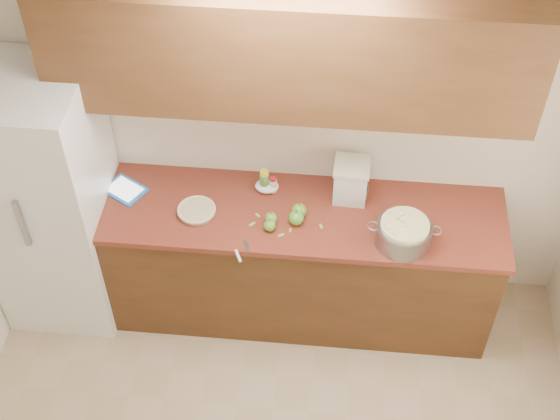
# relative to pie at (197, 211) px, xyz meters

# --- Properties ---
(room_shell) EXTENTS (3.60, 3.60, 3.60)m
(room_shell) POSITION_rel_pie_xyz_m (0.53, -1.41, 0.36)
(room_shell) COLOR tan
(room_shell) RESTS_ON ground
(counter_run) EXTENTS (2.64, 0.68, 0.92)m
(counter_run) POSITION_rel_pie_xyz_m (0.53, 0.06, -0.48)
(counter_run) COLOR #522E17
(counter_run) RESTS_ON ground
(upper_cabinets) EXTENTS (2.60, 0.34, 0.70)m
(upper_cabinets) POSITION_rel_pie_xyz_m (0.53, 0.22, 1.01)
(upper_cabinets) COLOR brown
(upper_cabinets) RESTS_ON room_shell
(fridge) EXTENTS (0.70, 0.70, 1.80)m
(fridge) POSITION_rel_pie_xyz_m (-0.91, 0.03, -0.04)
(fridge) COLOR white
(fridge) RESTS_ON ground
(pie) EXTENTS (0.24, 0.24, 0.04)m
(pie) POSITION_rel_pie_xyz_m (0.00, 0.00, 0.00)
(pie) COLOR silver
(pie) RESTS_ON counter_run
(colander) EXTENTS (0.42, 0.32, 0.16)m
(colander) POSITION_rel_pie_xyz_m (1.22, -0.12, 0.06)
(colander) COLOR gray
(colander) RESTS_ON counter_run
(flour_canister) EXTENTS (0.22, 0.22, 0.26)m
(flour_canister) POSITION_rel_pie_xyz_m (0.90, 0.23, 0.11)
(flour_canister) COLOR silver
(flour_canister) RESTS_ON counter_run
(tablet) EXTENTS (0.30, 0.28, 0.02)m
(tablet) POSITION_rel_pie_xyz_m (-0.47, 0.14, -0.01)
(tablet) COLOR blue
(tablet) RESTS_ON counter_run
(paring_knife) EXTENTS (0.09, 0.18, 0.02)m
(paring_knife) POSITION_rel_pie_xyz_m (0.30, -0.30, -0.01)
(paring_knife) COLOR gray
(paring_knife) RESTS_ON counter_run
(lemon_bottle) EXTENTS (0.06, 0.06, 0.16)m
(lemon_bottle) POSITION_rel_pie_xyz_m (0.38, 0.23, 0.06)
(lemon_bottle) COLOR #4C8C38
(lemon_bottle) RESTS_ON counter_run
(cinnamon_shaker) EXTENTS (0.05, 0.05, 0.11)m
(cinnamon_shaker) POSITION_rel_pie_xyz_m (0.43, 0.23, 0.03)
(cinnamon_shaker) COLOR beige
(cinnamon_shaker) RESTS_ON counter_run
(vanilla_bottle) EXTENTS (0.04, 0.04, 0.10)m
(vanilla_bottle) POSITION_rel_pie_xyz_m (0.43, 0.24, 0.03)
(vanilla_bottle) COLOR black
(vanilla_bottle) RESTS_ON counter_run
(mixing_bowl) EXTENTS (0.20, 0.20, 0.07)m
(mixing_bowl) POSITION_rel_pie_xyz_m (0.92, 0.23, 0.02)
(mixing_bowl) COLOR silver
(mixing_bowl) RESTS_ON counter_run
(paper_towel) EXTENTS (0.17, 0.16, 0.06)m
(paper_towel) POSITION_rel_pie_xyz_m (0.40, 0.24, 0.01)
(paper_towel) COLOR white
(paper_towel) RESTS_ON counter_run
(apple_left) EXTENTS (0.07, 0.07, 0.09)m
(apple_left) POSITION_rel_pie_xyz_m (0.45, -0.03, 0.02)
(apple_left) COLOR #529027
(apple_left) RESTS_ON counter_run
(apple_center) EXTENTS (0.09, 0.09, 0.10)m
(apple_center) POSITION_rel_pie_xyz_m (0.61, 0.03, 0.02)
(apple_center) COLOR #529027
(apple_center) RESTS_ON counter_run
(apple_front) EXTENTS (0.07, 0.07, 0.09)m
(apple_front) POSITION_rel_pie_xyz_m (0.45, -0.09, 0.02)
(apple_front) COLOR #529027
(apple_front) RESTS_ON counter_run
(apple_extra) EXTENTS (0.09, 0.09, 0.10)m
(apple_extra) POSITION_rel_pie_xyz_m (0.60, -0.03, 0.03)
(apple_extra) COLOR #529027
(apple_extra) RESTS_ON counter_run
(peel_a) EXTENTS (0.02, 0.04, 0.00)m
(peel_a) POSITION_rel_pie_xyz_m (0.74, -0.04, -0.02)
(peel_a) COLOR #7AAB53
(peel_a) RESTS_ON counter_run
(peel_b) EXTENTS (0.01, 0.03, 0.00)m
(peel_b) POSITION_rel_pie_xyz_m (0.57, -0.09, -0.02)
(peel_b) COLOR #7AAB53
(peel_b) RESTS_ON counter_run
(peel_c) EXTENTS (0.04, 0.04, 0.00)m
(peel_c) POSITION_rel_pie_xyz_m (0.34, -0.06, -0.02)
(peel_c) COLOR #7AAB53
(peel_c) RESTS_ON counter_run
(peel_d) EXTENTS (0.04, 0.03, 0.00)m
(peel_d) POSITION_rel_pie_xyz_m (0.52, -0.13, -0.02)
(peel_d) COLOR #7AAB53
(peel_d) RESTS_ON counter_run
(peel_e) EXTENTS (0.03, 0.03, 0.00)m
(peel_e) POSITION_rel_pie_xyz_m (0.36, 0.02, -0.02)
(peel_e) COLOR #7AAB53
(peel_e) RESTS_ON counter_run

